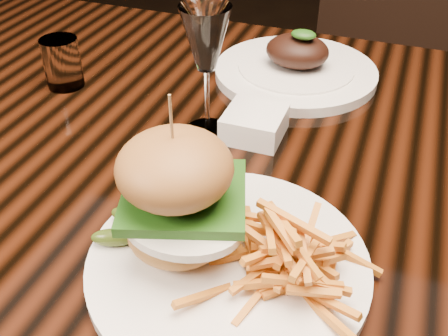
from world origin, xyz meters
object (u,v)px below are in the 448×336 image
(far_dish, at_px, (296,68))
(chair_far, at_px, (378,52))
(burger_plate, at_px, (222,231))
(dining_table, at_px, (276,192))
(wine_glass, at_px, (206,43))

(far_dish, relative_size, chair_far, 0.31)
(burger_plate, xyz_separation_m, chair_far, (0.07, 1.13, -0.27))
(dining_table, bearing_deg, far_dish, 98.24)
(burger_plate, bearing_deg, wine_glass, 108.80)
(wine_glass, relative_size, far_dish, 0.68)
(dining_table, bearing_deg, burger_plate, -89.88)
(chair_far, bearing_deg, dining_table, -84.57)
(dining_table, relative_size, wine_glass, 8.16)
(burger_plate, bearing_deg, far_dish, 88.08)
(wine_glass, distance_m, chair_far, 0.96)
(wine_glass, bearing_deg, burger_plate, -65.08)
(dining_table, height_order, far_dish, far_dish)
(dining_table, bearing_deg, wine_glass, 173.55)
(burger_plate, relative_size, wine_glass, 1.59)
(far_dish, xyz_separation_m, chair_far, (0.11, 0.65, -0.23))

